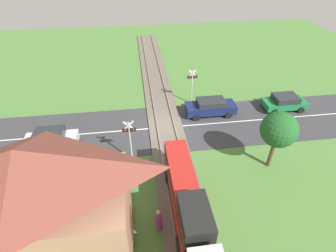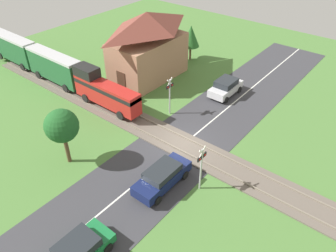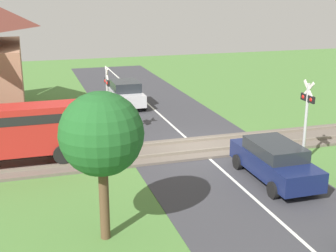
{
  "view_description": "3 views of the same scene",
  "coord_description": "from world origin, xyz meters",
  "px_view_note": "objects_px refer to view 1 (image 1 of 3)",
  "views": [
    {
      "loc": [
        2.13,
        17.29,
        13.14
      ],
      "look_at": [
        0.0,
        1.42,
        1.2
      ],
      "focal_mm": 28.0,
      "sensor_mm": 36.0,
      "label": 1
    },
    {
      "loc": [
        -15.86,
        -11.32,
        15.91
      ],
      "look_at": [
        0.0,
        1.42,
        1.2
      ],
      "focal_mm": 35.0,
      "sensor_mm": 36.0,
      "label": 2
    },
    {
      "loc": [
        -18.56,
        7.1,
        6.88
      ],
      "look_at": [
        0.0,
        1.42,
        1.2
      ],
      "focal_mm": 50.0,
      "sensor_mm": 36.0,
      "label": 3
    }
  ],
  "objects_px": {
    "crossing_signal_west_approach": "(192,82)",
    "station_building": "(39,208)",
    "crossing_signal_east_approach": "(130,136)",
    "car_near_crossing": "(211,107)",
    "car_behind_queue": "(284,102)",
    "pedestrian_by_station": "(159,220)",
    "car_far_side": "(51,140)"
  },
  "relations": [
    {
      "from": "crossing_signal_west_approach",
      "to": "station_building",
      "type": "bearing_deg",
      "value": 53.29
    },
    {
      "from": "car_far_side",
      "to": "station_building",
      "type": "relative_size",
      "value": 0.45
    },
    {
      "from": "car_near_crossing",
      "to": "station_building",
      "type": "height_order",
      "value": "station_building"
    },
    {
      "from": "station_building",
      "to": "pedestrian_by_station",
      "type": "relative_size",
      "value": 5.51
    },
    {
      "from": "crossing_signal_east_approach",
      "to": "car_behind_queue",
      "type": "bearing_deg",
      "value": -160.34
    },
    {
      "from": "crossing_signal_east_approach",
      "to": "pedestrian_by_station",
      "type": "relative_size",
      "value": 2.26
    },
    {
      "from": "car_near_crossing",
      "to": "crossing_signal_east_approach",
      "type": "xyz_separation_m",
      "value": [
        7.0,
        4.96,
        1.4
      ]
    },
    {
      "from": "car_near_crossing",
      "to": "car_behind_queue",
      "type": "xyz_separation_m",
      "value": [
        -6.89,
        0.0,
        -0.06
      ]
    },
    {
      "from": "car_far_side",
      "to": "station_building",
      "type": "bearing_deg",
      "value": 103.22
    },
    {
      "from": "pedestrian_by_station",
      "to": "station_building",
      "type": "bearing_deg",
      "value": 4.27
    },
    {
      "from": "car_behind_queue",
      "to": "pedestrian_by_station",
      "type": "height_order",
      "value": "pedestrian_by_station"
    },
    {
      "from": "station_building",
      "to": "car_near_crossing",
      "type": "bearing_deg",
      "value": -135.19
    },
    {
      "from": "pedestrian_by_station",
      "to": "car_near_crossing",
      "type": "bearing_deg",
      "value": -118.39
    },
    {
      "from": "car_far_side",
      "to": "pedestrian_by_station",
      "type": "distance_m",
      "value": 10.5
    },
    {
      "from": "car_behind_queue",
      "to": "crossing_signal_east_approach",
      "type": "bearing_deg",
      "value": 19.66
    },
    {
      "from": "car_near_crossing",
      "to": "station_building",
      "type": "distance_m",
      "value": 15.7
    },
    {
      "from": "car_near_crossing",
      "to": "pedestrian_by_station",
      "type": "distance_m",
      "value": 11.96
    },
    {
      "from": "car_far_side",
      "to": "crossing_signal_west_approach",
      "type": "bearing_deg",
      "value": -156.81
    },
    {
      "from": "crossing_signal_west_approach",
      "to": "station_building",
      "type": "height_order",
      "value": "station_building"
    },
    {
      "from": "car_near_crossing",
      "to": "pedestrian_by_station",
      "type": "relative_size",
      "value": 2.87
    },
    {
      "from": "crossing_signal_east_approach",
      "to": "crossing_signal_west_approach",
      "type": "bearing_deg",
      "value": -129.0
    },
    {
      "from": "car_behind_queue",
      "to": "station_building",
      "type": "relative_size",
      "value": 0.45
    },
    {
      "from": "car_near_crossing",
      "to": "station_building",
      "type": "relative_size",
      "value": 0.52
    },
    {
      "from": "car_near_crossing",
      "to": "car_behind_queue",
      "type": "distance_m",
      "value": 6.89
    },
    {
      "from": "car_near_crossing",
      "to": "crossing_signal_west_approach",
      "type": "xyz_separation_m",
      "value": [
        1.3,
        -2.08,
        1.4
      ]
    },
    {
      "from": "car_behind_queue",
      "to": "crossing_signal_west_approach",
      "type": "bearing_deg",
      "value": -14.27
    },
    {
      "from": "car_behind_queue",
      "to": "crossing_signal_west_approach",
      "type": "xyz_separation_m",
      "value": [
        8.19,
        -2.08,
        1.46
      ]
    },
    {
      "from": "car_behind_queue",
      "to": "pedestrian_by_station",
      "type": "relative_size",
      "value": 2.5
    },
    {
      "from": "car_near_crossing",
      "to": "car_far_side",
      "type": "distance_m",
      "value": 13.2
    },
    {
      "from": "car_far_side",
      "to": "station_building",
      "type": "height_order",
      "value": "station_building"
    },
    {
      "from": "crossing_signal_east_approach",
      "to": "station_building",
      "type": "xyz_separation_m",
      "value": [
        3.99,
        5.95,
        1.13
      ]
    },
    {
      "from": "car_behind_queue",
      "to": "pedestrian_by_station",
      "type": "distance_m",
      "value": 16.39
    }
  ]
}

